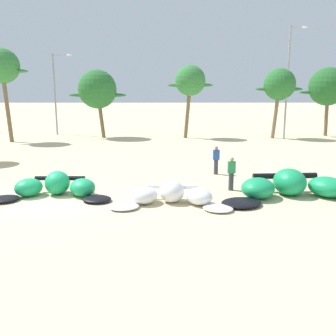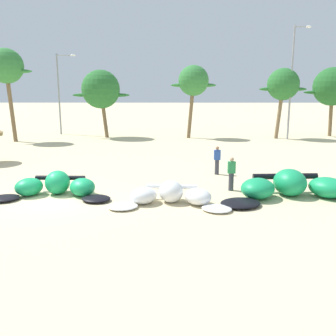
{
  "view_description": "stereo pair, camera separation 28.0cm",
  "coord_description": "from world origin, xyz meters",
  "views": [
    {
      "loc": [
        4.9,
        -15.47,
        4.7
      ],
      "look_at": [
        5.05,
        2.0,
        1.0
      ],
      "focal_mm": 39.21,
      "sensor_mm": 36.0,
      "label": 1
    },
    {
      "loc": [
        5.18,
        -15.47,
        4.7
      ],
      "look_at": [
        5.05,
        2.0,
        1.0
      ],
      "focal_mm": 39.21,
      "sensor_mm": 36.0,
      "label": 2
    }
  ],
  "objects": [
    {
      "name": "lamppost_west_center",
      "position": [
        16.77,
        20.5,
        5.85
      ],
      "size": [
        1.64,
        0.24,
        10.64
      ],
      "color": "gray",
      "rests_on": "ground"
    },
    {
      "name": "palm_left_of_gap",
      "position": [
        -1.79,
        21.77,
        4.78
      ],
      "size": [
        5.72,
        3.81,
        6.73
      ],
      "color": "brown",
      "rests_on": "ground"
    },
    {
      "name": "kite_left_of_center",
      "position": [
        5.18,
        -0.6,
        0.36
      ],
      "size": [
        5.28,
        2.55,
        0.93
      ],
      "color": "white",
      "rests_on": "ground"
    },
    {
      "name": "person_near_kites",
      "position": [
        7.82,
        4.99,
        0.82
      ],
      "size": [
        0.36,
        0.24,
        1.62
      ],
      "color": "#383842",
      "rests_on": "ground"
    },
    {
      "name": "palm_right_of_gap",
      "position": [
        21.77,
        23.12,
        5.06
      ],
      "size": [
        5.86,
        3.9,
        7.05
      ],
      "color": "brown",
      "rests_on": "ground"
    },
    {
      "name": "ground_plane",
      "position": [
        0.0,
        0.0,
        0.0
      ],
      "size": [
        260.0,
        260.0,
        0.0
      ],
      "primitive_type": "plane",
      "color": "beige"
    },
    {
      "name": "palm_center_right",
      "position": [
        16.12,
        21.15,
        5.22
      ],
      "size": [
        4.64,
        3.09,
        6.85
      ],
      "color": "#7F6647",
      "rests_on": "ground"
    },
    {
      "name": "lamppost_west",
      "position": [
        -6.64,
        24.52,
        4.81
      ],
      "size": [
        2.11,
        0.24,
        8.48
      ],
      "color": "gray",
      "rests_on": "ground"
    },
    {
      "name": "kite_left",
      "position": [
        -0.05,
        0.62,
        0.42
      ],
      "size": [
        5.6,
        2.53,
        1.09
      ],
      "color": "black",
      "rests_on": "ground"
    },
    {
      "name": "palm_center_left",
      "position": [
        7.41,
        21.5,
        5.57
      ],
      "size": [
        4.48,
        2.98,
        7.15
      ],
      "color": "brown",
      "rests_on": "ground"
    },
    {
      "name": "person_by_umbrellas",
      "position": [
        8.07,
        1.56,
        0.82
      ],
      "size": [
        0.36,
        0.24,
        1.62
      ],
      "color": "#383842",
      "rests_on": "ground"
    },
    {
      "name": "palm_left",
      "position": [
        -9.73,
        18.68,
        6.77
      ],
      "size": [
        4.72,
        3.15,
        8.45
      ],
      "color": "brown",
      "rests_on": "ground"
    },
    {
      "name": "kite_center",
      "position": [
        10.63,
        0.37,
        0.47
      ],
      "size": [
        7.33,
        3.52,
        1.21
      ],
      "color": "black",
      "rests_on": "ground"
    }
  ]
}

